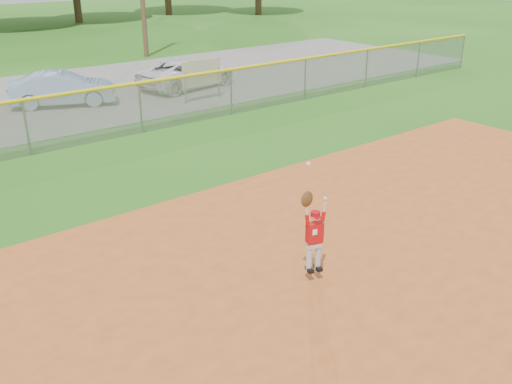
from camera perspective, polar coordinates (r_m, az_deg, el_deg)
ground at (r=8.30m, az=1.47°, el=-14.31°), size 120.00×120.00×0.00m
car_blue at (r=21.29m, az=-18.79°, el=9.76°), size 3.78×2.56×1.18m
car_white_b at (r=23.19m, az=-6.88°, el=11.73°), size 4.35×2.56×1.14m
sponsor_sign at (r=20.94m, az=-5.43°, el=11.69°), size 1.69×0.14×1.50m
outfield_fence at (r=16.18m, az=-22.03°, el=6.38°), size 40.06×0.10×1.55m
ballplayer at (r=9.13m, az=5.76°, el=-3.95°), size 0.47×0.27×1.90m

